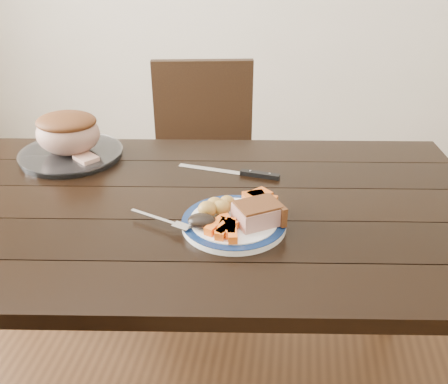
# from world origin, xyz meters

# --- Properties ---
(dining_table) EXTENTS (1.70, 1.10, 0.75)m
(dining_table) POSITION_xyz_m (0.00, 0.00, 0.66)
(dining_table) COLOR black
(dining_table) RESTS_ON ground
(chair_far) EXTENTS (0.49, 0.50, 0.93)m
(chair_far) POSITION_xyz_m (-0.12, 0.74, 0.52)
(chair_far) COLOR black
(chair_far) RESTS_ON ground
(dinner_plate) EXTENTS (0.26, 0.26, 0.02)m
(dinner_plate) POSITION_xyz_m (0.12, -0.10, 0.76)
(dinner_plate) COLOR white
(dinner_plate) RESTS_ON dining_table
(plate_rim) EXTENTS (0.26, 0.26, 0.02)m
(plate_rim) POSITION_xyz_m (0.12, -0.10, 0.77)
(plate_rim) COLOR #0E2047
(plate_rim) RESTS_ON dinner_plate
(serving_platter) EXTENTS (0.32, 0.32, 0.02)m
(serving_platter) POSITION_xyz_m (-0.46, 0.23, 0.76)
(serving_platter) COLOR white
(serving_platter) RESTS_ON dining_table
(pork_slice) EXTENTS (0.13, 0.13, 0.05)m
(pork_slice) POSITION_xyz_m (0.18, -0.11, 0.79)
(pork_slice) COLOR tan
(pork_slice) RESTS_ON dinner_plate
(roasted_potatoes) EXTENTS (0.09, 0.09, 0.04)m
(roasted_potatoes) POSITION_xyz_m (0.07, -0.08, 0.79)
(roasted_potatoes) COLOR gold
(roasted_potatoes) RESTS_ON dinner_plate
(carrot_batons) EXTENTS (0.09, 0.11, 0.02)m
(carrot_batons) POSITION_xyz_m (0.11, -0.16, 0.78)
(carrot_batons) COLOR orange
(carrot_batons) RESTS_ON dinner_plate
(pumpkin_wedges) EXTENTS (0.10, 0.09, 0.04)m
(pumpkin_wedges) POSITION_xyz_m (0.18, -0.04, 0.79)
(pumpkin_wedges) COLOR orange
(pumpkin_wedges) RESTS_ON dinner_plate
(dark_mushroom) EXTENTS (0.07, 0.05, 0.03)m
(dark_mushroom) POSITION_xyz_m (0.04, -0.15, 0.79)
(dark_mushroom) COLOR black
(dark_mushroom) RESTS_ON dinner_plate
(fork) EXTENTS (0.17, 0.08, 0.00)m
(fork) POSITION_xyz_m (-0.05, -0.14, 0.77)
(fork) COLOR silver
(fork) RESTS_ON dinner_plate
(roast_joint) EXTENTS (0.20, 0.18, 0.13)m
(roast_joint) POSITION_xyz_m (-0.46, 0.23, 0.83)
(roast_joint) COLOR tan
(roast_joint) RESTS_ON serving_platter
(cut_slice) EXTENTS (0.09, 0.09, 0.02)m
(cut_slice) POSITION_xyz_m (-0.38, 0.18, 0.78)
(cut_slice) COLOR tan
(cut_slice) RESTS_ON serving_platter
(carving_knife) EXTENTS (0.32, 0.07, 0.01)m
(carving_knife) POSITION_xyz_m (0.12, 0.19, 0.76)
(carving_knife) COLOR silver
(carving_knife) RESTS_ON dining_table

